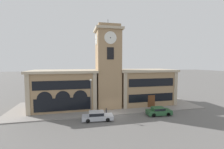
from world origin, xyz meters
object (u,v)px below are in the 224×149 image
at_px(parked_car_mid, 159,111).
at_px(bollard, 106,111).
at_px(street_lamp, 91,92).
at_px(parked_car_near, 97,116).

height_order(parked_car_mid, bollard, parked_car_mid).
bearing_deg(parked_car_mid, street_lamp, 174.21).
height_order(parked_car_mid, street_lamp, street_lamp).
height_order(parked_car_near, bollard, parked_car_near).
bearing_deg(parked_car_near, bollard, 52.60).
bearing_deg(bollard, parked_car_mid, -13.35).
bearing_deg(parked_car_near, parked_car_mid, 3.99).
xyz_separation_m(street_lamp, bollard, (2.59, 0.12, -3.48)).
bearing_deg(parked_car_mid, parked_car_near, -176.01).
relative_size(parked_car_near, bollard, 4.62).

